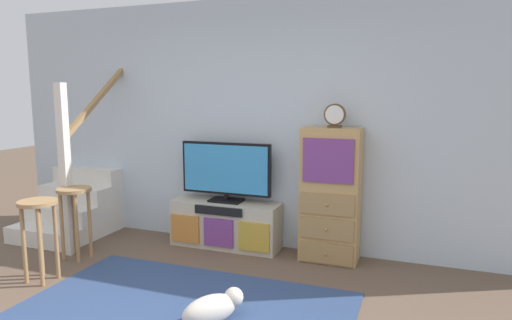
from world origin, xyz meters
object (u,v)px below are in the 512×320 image
Objects in this scene: bar_stool_near at (39,222)px; dog at (213,308)px; television at (226,170)px; media_console at (225,224)px; side_cabinet at (331,195)px; bar_stool_far at (75,207)px; desk_clock at (335,116)px.

bar_stool_near is 1.86m from dog.
television is at bearing 110.76° from dog.
media_console is 0.60m from television.
dog is (-0.55, -1.58, -0.56)m from side_cabinet.
side_cabinet reaches higher than bar_stool_far.
side_cabinet is 2.75m from bar_stool_near.
media_console is at bearing 111.05° from dog.
television is 1.39× the size of bar_stool_far.
bar_stool_near reaches higher than dog.
television reaches higher than media_console.
bar_stool_near is at bearing -148.69° from side_cabinet.
side_cabinet reaches higher than bar_stool_near.
desk_clock is 2.15m from dog.
television reaches higher than bar_stool_far.
bar_stool_near is at bearing -80.33° from bar_stool_far.
desk_clock is at bearing -30.36° from side_cabinet.
media_console is at bearing 179.76° from desk_clock.
bar_stool_far reaches higher than dog.
bar_stool_far is at bearing 99.67° from bar_stool_near.
side_cabinet reaches higher than dog.
side_cabinet is 1.83× the size of bar_stool_far.
dog is (0.61, -1.57, -0.14)m from media_console.
side_cabinet is 1.81× the size of bar_stool_near.
bar_stool_far is at bearing 159.51° from dog.
television is 2.13× the size of dog.
desk_clock is 0.31× the size of bar_stool_near.
desk_clock is 2.77m from bar_stool_far.
desk_clock is 0.49× the size of dog.
television is 1.86m from dog.
desk_clock reaches higher than side_cabinet.
bar_stool_far is (-2.44, -0.88, -0.13)m from side_cabinet.
bar_stool_near is 1.01× the size of bar_stool_far.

